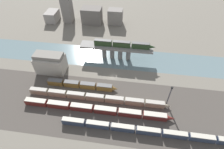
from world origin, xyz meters
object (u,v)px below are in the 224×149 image
at_px(train_yard_near, 151,131).
at_px(train_yard_outer, 82,85).
at_px(warehouse_building, 50,63).
at_px(train_on_bridge, 124,44).
at_px(train_yard_far, 97,98).
at_px(signal_tower, 169,95).
at_px(train_yard_mid, 96,109).

height_order(train_yard_near, train_yard_outer, train_yard_outer).
xyz_separation_m(train_yard_near, warehouse_building, (-65.29, 37.05, 4.69)).
distance_m(train_on_bridge, train_yard_outer, 39.70).
relative_size(train_yard_far, signal_tower, 5.77).
xyz_separation_m(train_on_bridge, signal_tower, (28.49, -36.54, -5.26)).
xyz_separation_m(train_yard_mid, train_yard_outer, (-12.47, 16.07, 0.02)).
bearing_deg(warehouse_building, train_yard_far, -30.13).
distance_m(train_yard_far, signal_tower, 40.06).
height_order(train_on_bridge, train_yard_mid, train_on_bridge).
relative_size(train_yard_near, train_yard_outer, 2.10).
bearing_deg(train_yard_mid, train_yard_far, 98.79).
relative_size(train_yard_near, warehouse_building, 4.91).
relative_size(train_yard_near, signal_tower, 6.45).
bearing_deg(train_yard_far, train_yard_outer, 143.55).
bearing_deg(train_yard_mid, train_on_bridge, 78.10).
relative_size(train_yard_outer, warehouse_building, 2.34).
bearing_deg(train_on_bridge, train_yard_far, -105.78).
bearing_deg(train_yard_near, warehouse_building, 150.43).
xyz_separation_m(train_yard_near, train_yard_far, (-30.28, 16.72, 0.03)).
distance_m(train_yard_far, warehouse_building, 40.75).
relative_size(train_yard_mid, signal_tower, 5.79).
height_order(train_on_bridge, train_yard_far, train_on_bridge).
distance_m(train_yard_mid, train_yard_far, 7.84).
xyz_separation_m(train_yard_outer, signal_tower, (50.87, -5.54, 5.43)).
bearing_deg(train_yard_outer, train_yard_mid, -52.19).
xyz_separation_m(train_yard_far, signal_tower, (39.60, 2.79, 5.40)).
bearing_deg(train_yard_near, train_on_bridge, 108.88).
bearing_deg(warehouse_building, train_yard_mid, -37.78).
xyz_separation_m(train_on_bridge, train_yard_outer, (-22.39, -31.00, -10.69)).
bearing_deg(signal_tower, train_on_bridge, 127.94).
xyz_separation_m(train_yard_mid, train_yard_far, (-1.20, 7.74, 0.04)).
bearing_deg(signal_tower, train_yard_outer, 173.78).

